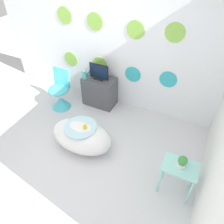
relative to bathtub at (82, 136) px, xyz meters
name	(u,v)px	position (x,y,z in m)	size (l,w,h in m)	color
ground_plane	(51,182)	(-0.06, -0.75, -0.23)	(12.00, 12.00, 0.00)	silver
wall_back_dotted	(115,37)	(-0.06, 1.32, 1.07)	(4.70, 0.05, 2.60)	white
bathtub	(82,136)	(0.00, 0.00, 0.00)	(0.98, 0.60, 0.45)	white
rubber_duck	(85,126)	(0.08, -0.01, 0.26)	(0.06, 0.07, 0.08)	yellow
chair	(60,96)	(-0.89, 0.67, 0.03)	(0.39, 0.39, 0.77)	#4CC6DB
tv_cabinet	(100,91)	(-0.26, 1.09, 0.06)	(0.60, 0.36, 0.57)	#4C4C51
tv	(99,72)	(-0.26, 1.09, 0.48)	(0.37, 0.12, 0.29)	black
vase	(84,75)	(-0.50, 0.98, 0.41)	(0.09, 0.09, 0.16)	#51B2AD
side_table	(179,172)	(1.50, -0.12, 0.19)	(0.43, 0.30, 0.53)	#99E0D8
potted_plant_left	(182,162)	(1.50, -0.12, 0.39)	(0.11, 0.11, 0.17)	white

